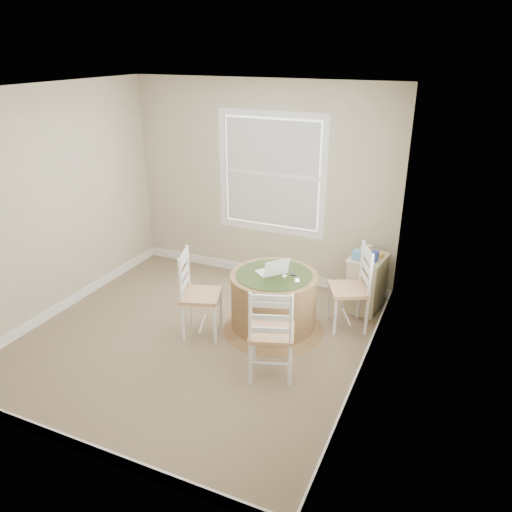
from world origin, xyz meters
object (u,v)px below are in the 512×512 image
at_px(round_table, 274,300).
at_px(corner_chest, 366,282).
at_px(laptop, 273,271).
at_px(chair_left, 201,295).
at_px(chair_near, 272,332).
at_px(chair_right, 349,289).

height_order(round_table, corner_chest, round_table).
distance_m(round_table, laptop, 0.34).
height_order(chair_left, corner_chest, chair_left).
relative_size(laptop, corner_chest, 0.58).
distance_m(chair_near, laptop, 0.90).
bearing_deg(round_table, laptop, 120.60).
bearing_deg(corner_chest, round_table, -125.20).
bearing_deg(laptop, chair_near, 61.29).
bearing_deg(laptop, chair_left, -18.02).
distance_m(round_table, chair_right, 0.84).
xyz_separation_m(chair_right, corner_chest, (0.09, 0.52, -0.13)).
relative_size(round_table, laptop, 2.88).
bearing_deg(corner_chest, chair_left, -132.16).
bearing_deg(chair_near, chair_right, -129.23).
bearing_deg(chair_left, round_table, -78.82).
bearing_deg(laptop, chair_right, 155.27).
xyz_separation_m(round_table, chair_right, (0.73, 0.39, 0.10)).
distance_m(chair_right, corner_chest, 0.55).
bearing_deg(chair_near, round_table, -88.02).
xyz_separation_m(chair_left, chair_near, (0.98, -0.39, 0.00)).
height_order(chair_right, corner_chest, chair_right).
xyz_separation_m(round_table, corner_chest, (0.83, 0.91, -0.03)).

